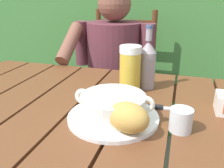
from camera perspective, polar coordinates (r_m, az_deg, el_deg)
dining_table at (r=0.82m, az=-3.31°, el=-12.07°), size 1.39×0.84×0.78m
hedge_backdrop at (r=2.12m, az=11.49°, el=16.06°), size 3.72×0.83×2.21m
chair_near_diner at (r=1.68m, az=1.98°, el=-1.48°), size 0.43×0.41×1.03m
person_eating at (r=1.42m, az=-0.07°, el=3.44°), size 0.48×0.47×1.18m
serving_plate at (r=0.71m, az=0.29°, el=-7.90°), size 0.27×0.27×0.01m
soup_bowl at (r=0.69m, az=0.30°, el=-5.02°), size 0.24×0.19×0.07m
bread_roll at (r=0.61m, az=3.90°, el=-7.97°), size 0.14×0.12×0.08m
beer_glass at (r=0.88m, az=4.36°, el=3.61°), size 0.08×0.08×0.17m
beer_bottle at (r=0.92m, az=8.53°, el=4.90°), size 0.06×0.06×0.24m
water_glass_small at (r=0.66m, az=16.26°, el=-8.31°), size 0.06×0.06×0.06m
table_knife at (r=0.78m, az=11.95°, el=-5.62°), size 0.16×0.04×0.01m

